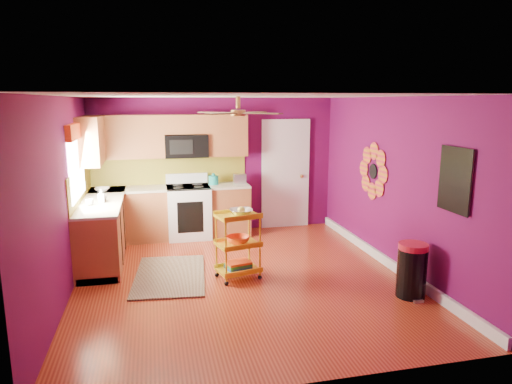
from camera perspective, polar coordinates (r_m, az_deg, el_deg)
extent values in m
plane|color=maroon|center=(6.50, -1.74, -10.74)|extent=(5.00, 5.00, 0.00)
cube|color=#590A45|center=(8.57, -5.06, 3.30)|extent=(4.50, 0.04, 2.50)
cube|color=#590A45|center=(3.79, 5.58, -7.03)|extent=(4.50, 0.04, 2.50)
cube|color=#590A45|center=(6.12, -22.94, -0.79)|extent=(0.04, 5.00, 2.50)
cube|color=#590A45|center=(6.92, 16.78, 0.94)|extent=(0.04, 5.00, 2.50)
cube|color=silver|center=(6.02, -1.89, 11.89)|extent=(4.50, 5.00, 0.04)
cube|color=white|center=(7.21, 16.03, -8.33)|extent=(0.05, 4.90, 0.14)
cube|color=brown|center=(7.57, -18.53, -4.52)|extent=(0.60, 2.30, 0.90)
cube|color=brown|center=(8.35, -10.46, -2.64)|extent=(2.80, 0.60, 0.90)
cube|color=beige|center=(7.46, -18.75, -1.04)|extent=(0.63, 2.30, 0.04)
cube|color=beige|center=(8.26, -10.58, 0.52)|extent=(2.80, 0.63, 0.04)
cube|color=black|center=(7.68, -18.34, -7.40)|extent=(0.54, 2.30, 0.10)
cube|color=black|center=(8.46, -10.36, -5.27)|extent=(2.80, 0.54, 0.10)
cube|color=white|center=(8.34, -8.39, -2.53)|extent=(0.76, 0.66, 0.92)
cube|color=black|center=(8.24, -8.49, 0.61)|extent=(0.76, 0.62, 0.03)
cube|color=white|center=(8.50, -8.66, 1.71)|extent=(0.76, 0.06, 0.18)
cube|color=black|center=(8.03, -8.20, -3.14)|extent=(0.45, 0.02, 0.55)
cube|color=brown|center=(8.28, -16.00, 6.63)|extent=(1.32, 0.33, 0.75)
cube|color=brown|center=(8.38, -3.67, 7.09)|extent=(0.72, 0.33, 0.75)
cube|color=brown|center=(8.28, -8.80, 8.36)|extent=(0.76, 0.33, 0.34)
cube|color=brown|center=(7.84, -19.81, 6.16)|extent=(0.33, 1.30, 0.75)
cube|color=black|center=(8.27, -8.71, 5.72)|extent=(0.76, 0.38, 0.40)
cube|color=brown|center=(8.50, -10.73, 2.70)|extent=(2.80, 0.01, 0.51)
cube|color=brown|center=(7.44, -21.10, 0.93)|extent=(0.01, 2.30, 0.51)
cube|color=white|center=(7.10, -21.56, 3.33)|extent=(0.03, 1.20, 1.00)
cube|color=red|center=(7.05, -21.59, 7.13)|extent=(0.08, 1.35, 0.22)
cube|color=white|center=(8.86, 3.67, 2.12)|extent=(0.85, 0.04, 2.05)
cube|color=white|center=(8.84, 3.71, 2.10)|extent=(0.95, 0.02, 2.15)
sphere|color=#BF8C3F|center=(8.91, 5.74, 1.97)|extent=(0.07, 0.07, 0.07)
cylinder|color=black|center=(7.42, 14.41, 2.52)|extent=(0.01, 0.24, 0.24)
cube|color=#179A84|center=(5.71, 23.68, 1.40)|extent=(0.03, 0.52, 0.72)
cube|color=black|center=(5.70, 23.56, 1.39)|extent=(0.01, 0.56, 0.76)
cylinder|color=#BF8C3F|center=(6.22, -2.25, 11.13)|extent=(0.06, 0.06, 0.16)
cylinder|color=#BF8C3F|center=(6.22, -2.24, 9.84)|extent=(0.20, 0.20, 0.08)
cube|color=#4C2D19|center=(6.54, -0.33, 9.92)|extent=(0.47, 0.47, 0.01)
cube|color=#4C2D19|center=(6.44, -5.08, 9.86)|extent=(0.47, 0.47, 0.01)
cube|color=#4C2D19|center=(5.91, -4.34, 9.74)|extent=(0.47, 0.47, 0.01)
cube|color=#4C2D19|center=(6.01, 0.81, 9.80)|extent=(0.47, 0.47, 0.01)
cube|color=black|center=(6.68, -10.70, -10.20)|extent=(1.11, 1.65, 0.02)
cylinder|color=yellow|center=(6.10, -3.77, -7.45)|extent=(0.02, 0.02, 0.88)
cylinder|color=yellow|center=(6.30, 0.50, -6.81)|extent=(0.02, 0.02, 0.88)
cylinder|color=yellow|center=(6.41, -4.98, -6.53)|extent=(0.02, 0.02, 0.88)
cylinder|color=yellow|center=(6.60, -0.88, -5.96)|extent=(0.02, 0.02, 0.88)
sphere|color=black|center=(6.26, -3.71, -11.34)|extent=(0.06, 0.06, 0.06)
sphere|color=black|center=(6.45, 0.50, -10.59)|extent=(0.06, 0.06, 0.06)
sphere|color=black|center=(6.56, -4.91, -10.26)|extent=(0.06, 0.06, 0.06)
sphere|color=black|center=(6.75, -0.87, -9.59)|extent=(0.06, 0.06, 0.06)
cube|color=yellow|center=(6.23, -2.29, -3.02)|extent=(0.65, 0.53, 0.03)
cube|color=yellow|center=(6.34, -2.26, -6.54)|extent=(0.65, 0.53, 0.03)
cube|color=yellow|center=(6.47, -2.24, -9.67)|extent=(0.65, 0.53, 0.03)
imported|color=beige|center=(6.24, -1.86, -2.49)|extent=(0.38, 0.38, 0.08)
sphere|color=yellow|center=(6.23, -1.87, -2.28)|extent=(0.10, 0.10, 0.10)
imported|color=red|center=(6.32, -2.27, -5.98)|extent=(0.39, 0.39, 0.10)
cube|color=navy|center=(6.45, -2.24, -9.37)|extent=(0.38, 0.32, 0.04)
cube|color=#267233|center=(6.44, -2.24, -9.05)|extent=(0.38, 0.32, 0.04)
cube|color=red|center=(6.43, -2.25, -8.77)|extent=(0.38, 0.32, 0.03)
cylinder|color=black|center=(6.15, 18.87, -9.56)|extent=(0.36, 0.36, 0.62)
cylinder|color=#B2192D|center=(6.04, 19.08, -6.46)|extent=(0.36, 0.36, 0.07)
cube|color=beige|center=(6.12, 19.60, -12.72)|extent=(0.12, 0.06, 0.03)
cylinder|color=#128E88|center=(8.36, -5.33, 1.50)|extent=(0.18, 0.18, 0.16)
sphere|color=#128E88|center=(8.34, -5.35, 2.17)|extent=(0.06, 0.06, 0.06)
cube|color=beige|center=(8.40, -2.06, 1.65)|extent=(0.22, 0.15, 0.18)
imported|color=#EA3F72|center=(7.21, -18.80, -0.46)|extent=(0.09, 0.09, 0.21)
imported|color=white|center=(7.31, -18.70, -0.42)|extent=(0.14, 0.14, 0.17)
imported|color=white|center=(8.13, -18.66, 0.31)|extent=(0.25, 0.25, 0.06)
imported|color=white|center=(7.09, -20.08, -1.20)|extent=(0.12, 0.12, 0.09)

